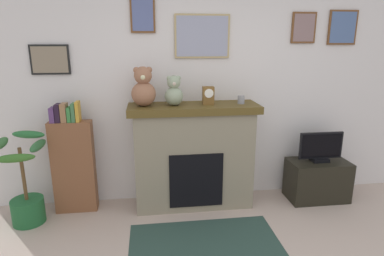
{
  "coord_description": "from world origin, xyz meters",
  "views": [
    {
      "loc": [
        -0.75,
        -1.77,
        1.88
      ],
      "look_at": [
        -0.29,
        1.72,
        0.93
      ],
      "focal_mm": 30.49,
      "sensor_mm": 36.0,
      "label": 1
    }
  ],
  "objects": [
    {
      "name": "area_rug",
      "position": [
        -0.27,
        0.82,
        0.0
      ],
      "size": [
        1.44,
        1.0,
        0.01
      ],
      "primitive_type": "cube",
      "color": "#284038",
      "rests_on": "ground_plane"
    },
    {
      "name": "bookshelf",
      "position": [
        -1.61,
        1.74,
        0.57
      ],
      "size": [
        0.45,
        0.16,
        1.26
      ],
      "color": "brown",
      "rests_on": "ground_plane"
    },
    {
      "name": "fireplace",
      "position": [
        -0.27,
        1.72,
        0.6
      ],
      "size": [
        1.44,
        0.5,
        1.2
      ],
      "color": "gray",
      "rests_on": "ground_plane"
    },
    {
      "name": "potted_plant",
      "position": [
        -2.06,
        1.52,
        0.35
      ],
      "size": [
        0.47,
        0.54,
        0.97
      ],
      "color": "#1E592D",
      "rests_on": "ground_plane"
    },
    {
      "name": "teddy_bear_brown",
      "position": [
        -0.49,
        1.7,
        1.34
      ],
      "size": [
        0.2,
        0.2,
        0.32
      ],
      "color": "#919E82",
      "rests_on": "fireplace"
    },
    {
      "name": "back_wall",
      "position": [
        -0.0,
        2.0,
        1.31
      ],
      "size": [
        5.2,
        0.15,
        2.6
      ],
      "color": "silver",
      "rests_on": "ground_plane"
    },
    {
      "name": "candle_jar",
      "position": [
        0.26,
        1.7,
        1.24
      ],
      "size": [
        0.08,
        0.08,
        0.09
      ],
      "primitive_type": "cylinder",
      "color": "gray",
      "rests_on": "fireplace"
    },
    {
      "name": "teddy_bear_cream",
      "position": [
        -0.81,
        1.7,
        1.39
      ],
      "size": [
        0.26,
        0.26,
        0.42
      ],
      "color": "#946147",
      "rests_on": "fireplace"
    },
    {
      "name": "television",
      "position": [
        1.23,
        1.64,
        0.65
      ],
      "size": [
        0.52,
        0.14,
        0.36
      ],
      "color": "black",
      "rests_on": "tv_stand"
    },
    {
      "name": "tv_stand",
      "position": [
        1.23,
        1.64,
        0.24
      ],
      "size": [
        0.7,
        0.4,
        0.48
      ],
      "primitive_type": "cube",
      "color": "black",
      "rests_on": "ground_plane"
    },
    {
      "name": "mantel_clock",
      "position": [
        -0.11,
        1.7,
        1.3
      ],
      "size": [
        0.12,
        0.09,
        0.2
      ],
      "color": "brown",
      "rests_on": "fireplace"
    }
  ]
}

